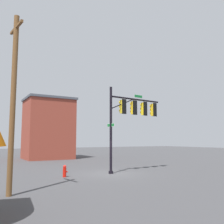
# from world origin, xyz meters

# --- Properties ---
(ground_plane) EXTENTS (120.00, 120.00, 0.00)m
(ground_plane) POSITION_xyz_m (0.00, 0.00, 0.00)
(ground_plane) COLOR #424144
(signal_pole_assembly) EXTENTS (5.52, 1.36, 6.79)m
(signal_pole_assembly) POSITION_xyz_m (2.18, 0.28, 4.83)
(signal_pole_assembly) COLOR black
(signal_pole_assembly) RESTS_ON ground_plane
(utility_pole) EXTENTS (0.36, 1.80, 8.76)m
(utility_pole) POSITION_xyz_m (-7.86, -4.24, 4.54)
(utility_pole) COLOR brown
(utility_pole) RESTS_ON ground_plane
(fire_hydrant) EXTENTS (0.33, 0.24, 0.83)m
(fire_hydrant) POSITION_xyz_m (-3.67, 0.09, 0.41)
(fire_hydrant) COLOR red
(fire_hydrant) RESTS_ON ground_plane
(brick_building) EXTENTS (6.35, 5.97, 8.28)m
(brick_building) POSITION_xyz_m (-0.19, 17.15, 4.16)
(brick_building) COLOR brown
(brick_building) RESTS_ON ground_plane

